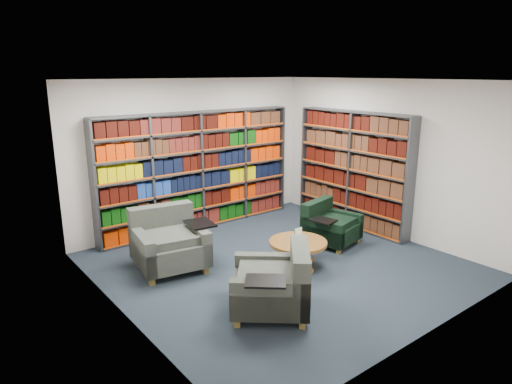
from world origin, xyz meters
TOP-DOWN VIEW (x-y plane):
  - room_shell at (0.00, 0.00)m, footprint 5.02×5.02m
  - bookshelf_back at (0.00, 2.34)m, footprint 4.00×0.28m
  - bookshelf_right at (2.34, 0.60)m, footprint 0.28×2.50m
  - chair_teal_left at (-1.38, 1.02)m, footprint 1.26×1.15m
  - chair_green_right at (1.29, 0.21)m, footprint 1.04×0.96m
  - chair_teal_front at (-0.95, -1.05)m, footprint 1.32×1.32m
  - coffee_table at (0.18, -0.22)m, footprint 0.89×0.89m

SIDE VIEW (x-z plane):
  - chair_green_right at x=1.29m, z-range -0.07..0.66m
  - coffee_table at x=0.18m, z-range 0.02..0.65m
  - chair_teal_front at x=-0.95m, z-range -0.08..0.77m
  - chair_teal_left at x=-1.38m, z-range -0.09..0.82m
  - bookshelf_back at x=0.00m, z-range 0.00..2.20m
  - bookshelf_right at x=2.34m, z-range 0.00..2.20m
  - room_shell at x=0.00m, z-range -0.01..2.81m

